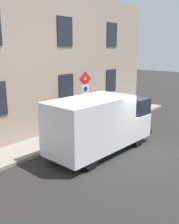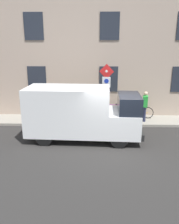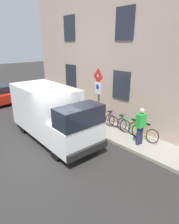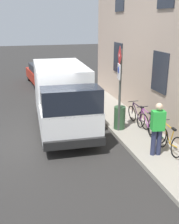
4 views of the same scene
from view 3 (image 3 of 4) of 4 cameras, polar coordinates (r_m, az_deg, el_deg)
ground_plane at (r=8.44m, az=-11.05°, el=-12.77°), size 80.00×80.00×0.00m
sidewalk_slab at (r=10.46m, az=5.73°, el=-5.33°), size 1.77×17.60×0.14m
building_facade at (r=10.48m, az=11.06°, el=15.20°), size 0.75×15.60×7.44m
sign_post_stacked at (r=9.39m, az=2.58°, el=5.97°), size 0.20×0.55×3.14m
delivery_van at (r=9.45m, az=-11.16°, el=-0.13°), size 2.25×5.42×2.50m
bicycle_orange at (r=9.57m, az=15.41°, el=-5.58°), size 0.46×1.72×0.89m
bicycle_green at (r=9.94m, az=11.62°, el=-4.26°), size 0.46×1.72×0.89m
bicycle_purple at (r=10.37m, az=8.14°, el=-3.02°), size 0.46×1.71×0.89m
bicycle_black at (r=10.83m, az=4.95°, el=-1.87°), size 0.46×1.71×0.89m
pedestrian at (r=8.79m, az=14.88°, el=-3.83°), size 0.44×0.33×1.72m
litter_bin at (r=10.12m, az=2.29°, el=-2.93°), size 0.44×0.44×0.90m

